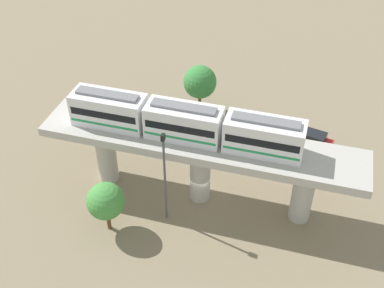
{
  "coord_description": "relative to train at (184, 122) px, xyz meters",
  "views": [
    {
      "loc": [
        32.01,
        8.55,
        33.25
      ],
      "look_at": [
        -2.5,
        -1.51,
        4.2
      ],
      "focal_mm": 45.51,
      "sensor_mm": 36.0,
      "label": 1
    }
  ],
  "objects": [
    {
      "name": "ground_plane",
      "position": [
        0.0,
        1.51,
        -8.53
      ],
      "size": [
        120.0,
        120.0,
        0.0
      ],
      "primitive_type": "plane",
      "color": "#84755B"
    },
    {
      "name": "parked_car_red",
      "position": [
        -10.75,
        11.11,
        -7.79
      ],
      "size": [
        2.65,
        4.49,
        1.76
      ],
      "rotation": [
        0.0,
        0.0,
        -0.21
      ],
      "color": "red",
      "rests_on": "ground"
    },
    {
      "name": "viaduct",
      "position": [
        0.0,
        1.51,
        -3.19
      ],
      "size": [
        5.2,
        28.85,
        7.0
      ],
      "color": "#B7B2AA",
      "rests_on": "ground"
    },
    {
      "name": "tree_near_viaduct",
      "position": [
        6.06,
        -5.19,
        -5.16
      ],
      "size": [
        3.3,
        3.3,
        5.04
      ],
      "color": "brown",
      "rests_on": "ground"
    },
    {
      "name": "parked_car_white",
      "position": [
        -8.36,
        -4.46,
        -7.79
      ],
      "size": [
        2.65,
        4.49,
        1.76
      ],
      "rotation": [
        0.0,
        0.0,
        0.21
      ],
      "color": "white",
      "rests_on": "ground"
    },
    {
      "name": "parked_car_blue",
      "position": [
        -8.54,
        3.35,
        -7.79
      ],
      "size": [
        2.07,
        4.31,
        1.76
      ],
      "rotation": [
        0.0,
        0.0,
        -0.07
      ],
      "color": "#284CB7",
      "rests_on": "ground"
    },
    {
      "name": "train",
      "position": [
        0.0,
        0.0,
        0.0
      ],
      "size": [
        2.64,
        20.5,
        3.24
      ],
      "color": "white",
      "rests_on": "viaduct"
    },
    {
      "name": "tree_mid_lot",
      "position": [
        -13.82,
        -2.36,
        -4.57
      ],
      "size": [
        3.82,
        3.82,
        5.89
      ],
      "color": "brown",
      "rests_on": "ground"
    },
    {
      "name": "signal_post",
      "position": [
        3.4,
        -0.7,
        -3.21
      ],
      "size": [
        0.44,
        0.28,
        9.6
      ],
      "color": "#4C4C51",
      "rests_on": "ground"
    }
  ]
}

